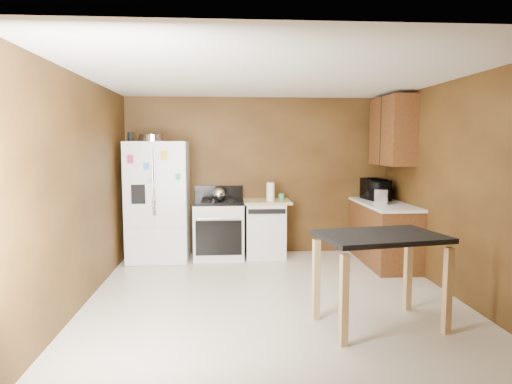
{
  "coord_description": "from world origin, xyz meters",
  "views": [
    {
      "loc": [
        -0.55,
        -5.06,
        1.76
      ],
      "look_at": [
        -0.14,
        0.85,
        1.14
      ],
      "focal_mm": 32.0,
      "sensor_mm": 36.0,
      "label": 1
    }
  ],
  "objects": [
    {
      "name": "island",
      "position": [
        0.93,
        -0.88,
        0.76
      ],
      "size": [
        1.26,
        0.96,
        0.91
      ],
      "color": "black",
      "rests_on": "ground"
    },
    {
      "name": "paper_towel",
      "position": [
        0.15,
        1.84,
        1.03
      ],
      "size": [
        0.14,
        0.14,
        0.28
      ],
      "primitive_type": "cylinder",
      "rotation": [
        0.0,
        0.0,
        0.2
      ],
      "color": "white",
      "rests_on": "dishwasher"
    },
    {
      "name": "wall_right",
      "position": [
        2.1,
        0.0,
        1.25
      ],
      "size": [
        0.0,
        4.5,
        4.5
      ],
      "primitive_type": "plane",
      "rotation": [
        1.57,
        0.0,
        -1.57
      ],
      "color": "brown",
      "rests_on": "ground"
    },
    {
      "name": "kettle",
      "position": [
        -0.64,
        1.86,
        1.0
      ],
      "size": [
        0.2,
        0.2,
        0.2
      ],
      "primitive_type": "sphere",
      "color": "silver",
      "rests_on": "gas_range"
    },
    {
      "name": "dishwasher",
      "position": [
        0.08,
        1.95,
        0.45
      ],
      "size": [
        0.78,
        0.63,
        0.89
      ],
      "color": "white",
      "rests_on": "ground"
    },
    {
      "name": "gas_range",
      "position": [
        -0.64,
        1.92,
        0.46
      ],
      "size": [
        0.76,
        0.68,
        1.1
      ],
      "color": "white",
      "rests_on": "ground"
    },
    {
      "name": "refrigerator",
      "position": [
        -1.55,
        1.86,
        0.9
      ],
      "size": [
        0.9,
        0.8,
        1.8
      ],
      "color": "white",
      "rests_on": "ground"
    },
    {
      "name": "wall_front",
      "position": [
        0.0,
        -2.25,
        1.25
      ],
      "size": [
        4.2,
        0.0,
        4.2
      ],
      "primitive_type": "plane",
      "rotation": [
        -1.57,
        0.0,
        0.0
      ],
      "color": "brown",
      "rests_on": "ground"
    },
    {
      "name": "pen_cup",
      "position": [
        -1.91,
        1.75,
        1.87
      ],
      "size": [
        0.09,
        0.09,
        0.13
      ],
      "primitive_type": "cylinder",
      "color": "black",
      "rests_on": "refrigerator"
    },
    {
      "name": "right_cabinets",
      "position": [
        1.84,
        1.48,
        0.91
      ],
      "size": [
        0.63,
        1.58,
        2.45
      ],
      "color": "brown",
      "rests_on": "ground"
    },
    {
      "name": "floor",
      "position": [
        0.0,
        0.0,
        0.0
      ],
      "size": [
        4.5,
        4.5,
        0.0
      ],
      "primitive_type": "plane",
      "color": "beige",
      "rests_on": "ground"
    },
    {
      "name": "roasting_pan",
      "position": [
        -1.62,
        1.89,
        1.85
      ],
      "size": [
        0.4,
        0.4,
        0.1
      ],
      "primitive_type": "cylinder",
      "color": "silver",
      "rests_on": "refrigerator"
    },
    {
      "name": "ceiling",
      "position": [
        0.0,
        0.0,
        2.5
      ],
      "size": [
        4.5,
        4.5,
        0.0
      ],
      "primitive_type": "plane",
      "rotation": [
        3.14,
        0.0,
        0.0
      ],
      "color": "white",
      "rests_on": "ground"
    },
    {
      "name": "green_canister",
      "position": [
        0.34,
        2.0,
        0.94
      ],
      "size": [
        0.11,
        0.11,
        0.1
      ],
      "primitive_type": "cylinder",
      "rotation": [
        0.0,
        0.0,
        -0.27
      ],
      "color": "#3FA463",
      "rests_on": "dishwasher"
    },
    {
      "name": "toaster",
      "position": [
        1.73,
        1.38,
        1.01
      ],
      "size": [
        0.28,
        0.34,
        0.21
      ],
      "primitive_type": "cube",
      "rotation": [
        0.0,
        0.0,
        -0.4
      ],
      "color": "silver",
      "rests_on": "right_cabinets"
    },
    {
      "name": "wall_left",
      "position": [
        -2.1,
        0.0,
        1.25
      ],
      "size": [
        0.0,
        4.5,
        4.5
      ],
      "primitive_type": "plane",
      "rotation": [
        1.57,
        0.0,
        1.57
      ],
      "color": "brown",
      "rests_on": "ground"
    },
    {
      "name": "microwave",
      "position": [
        1.8,
        1.84,
        1.05
      ],
      "size": [
        0.42,
        0.57,
        0.29
      ],
      "primitive_type": "imported",
      "rotation": [
        0.0,
        0.0,
        1.7
      ],
      "color": "black",
      "rests_on": "right_cabinets"
    },
    {
      "name": "wall_back",
      "position": [
        0.0,
        2.25,
        1.25
      ],
      "size": [
        4.2,
        0.0,
        4.2
      ],
      "primitive_type": "plane",
      "rotation": [
        1.57,
        0.0,
        0.0
      ],
      "color": "brown",
      "rests_on": "ground"
    }
  ]
}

